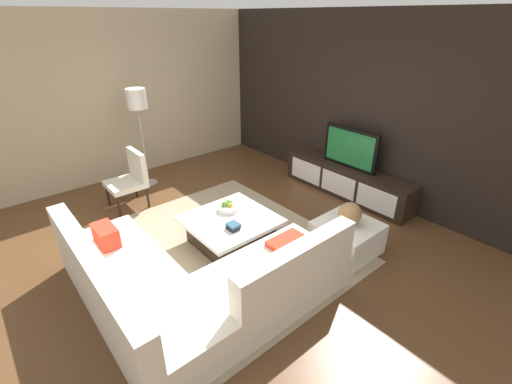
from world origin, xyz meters
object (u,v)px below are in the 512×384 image
at_px(media_console, 346,181).
at_px(book_stack, 233,226).
at_px(television, 350,148).
at_px(sectional_couch, 188,283).
at_px(fruit_bowl, 228,207).
at_px(accent_chair_near, 131,176).
at_px(decorative_ball, 350,214).
at_px(coffee_table, 231,230).
at_px(ottoman, 347,237).
at_px(floor_lamp, 137,106).

distance_m(media_console, book_stack, 2.43).
distance_m(television, sectional_couch, 3.36).
bearing_deg(fruit_bowl, accent_chair_near, -159.17).
bearing_deg(television, decorative_ball, -52.80).
xyz_separation_m(coffee_table, decorative_ball, (1.07, 1.02, 0.34)).
relative_size(media_console, decorative_ball, 8.02).
xyz_separation_m(television, sectional_couch, (0.51, -3.28, -0.54)).
height_order(sectional_couch, coffee_table, sectional_couch).
xyz_separation_m(ottoman, decorative_ball, (0.00, 0.00, 0.34)).
xyz_separation_m(coffee_table, floor_lamp, (-2.43, -0.03, 1.19)).
relative_size(media_console, coffee_table, 2.13).
bearing_deg(media_console, accent_chair_near, -124.52).
height_order(media_console, floor_lamp, floor_lamp).
height_order(coffee_table, accent_chair_near, accent_chair_near).
relative_size(accent_chair_near, book_stack, 5.89).
height_order(coffee_table, fruit_bowl, fruit_bowl).
height_order(fruit_bowl, book_stack, fruit_bowl).
height_order(media_console, sectional_couch, sectional_couch).
height_order(coffee_table, floor_lamp, floor_lamp).
bearing_deg(book_stack, media_console, 92.97).
relative_size(coffee_table, ottoman, 1.52).
xyz_separation_m(floor_lamp, book_stack, (2.65, -0.09, -0.97)).
height_order(television, coffee_table, television).
bearing_deg(decorative_ball, coffee_table, -136.46).
bearing_deg(accent_chair_near, coffee_table, 13.19).
relative_size(coffee_table, fruit_bowl, 3.81).
xyz_separation_m(television, book_stack, (0.13, -2.42, -0.40)).
xyz_separation_m(fruit_bowl, book_stack, (0.41, -0.22, -0.01)).
relative_size(television, fruit_bowl, 3.42).
bearing_deg(media_console, television, 90.00).
height_order(television, fruit_bowl, television).
bearing_deg(sectional_couch, book_stack, 113.97).
relative_size(decorative_ball, book_stack, 1.92).
bearing_deg(floor_lamp, book_stack, -2.03).
height_order(accent_chair_near, ottoman, accent_chair_near).
bearing_deg(television, floor_lamp, -137.37).
xyz_separation_m(fruit_bowl, decorative_ball, (1.25, 0.92, 0.11)).
distance_m(ottoman, fruit_bowl, 1.57).
distance_m(television, decorative_ball, 1.63).
bearing_deg(coffee_table, fruit_bowl, 151.27).
distance_m(accent_chair_near, fruit_bowl, 1.78).
bearing_deg(accent_chair_near, sectional_couch, -13.31).
bearing_deg(book_stack, decorative_ball, 53.42).
distance_m(sectional_couch, book_stack, 0.95).
height_order(accent_chair_near, floor_lamp, floor_lamp).
xyz_separation_m(media_console, floor_lamp, (-2.53, -2.32, 1.14)).
relative_size(coffee_table, decorative_ball, 3.76).
distance_m(media_console, ottoman, 1.61).
bearing_deg(book_stack, accent_chair_near, -168.81).
bearing_deg(television, media_console, -90.00).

